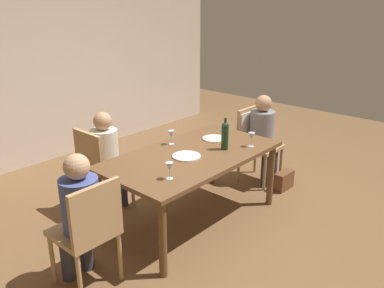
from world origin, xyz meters
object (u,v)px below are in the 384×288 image
(wine_glass_near_left, at_px, (171,135))
(handbag, at_px, (284,180))
(chair_left_end, at_px, (89,227))
(person_man_bearded, at_px, (79,210))
(dinner_plate_host, at_px, (214,139))
(person_man_guest, at_px, (264,133))
(chair_far_left, at_px, (99,165))
(chair_right_end, at_px, (253,134))
(wine_glass_near_right, at_px, (252,137))
(person_woman_host, at_px, (107,153))
(wine_bottle_tall_green, at_px, (225,135))
(wine_glass_centre, at_px, (169,167))
(dinner_plate_guest_left, at_px, (187,156))
(dining_table, at_px, (192,161))

(wine_glass_near_left, bearing_deg, handbag, -29.48)
(chair_left_end, bearing_deg, person_man_bearded, 90.00)
(chair_left_end, xyz_separation_m, dinner_plate_host, (1.76, 0.19, 0.22))
(chair_left_end, distance_m, person_man_bearded, 0.16)
(person_man_guest, distance_m, wine_glass_near_left, 1.29)
(chair_far_left, relative_size, wine_glass_near_left, 6.17)
(chair_far_left, relative_size, chair_right_end, 1.00)
(wine_glass_near_right, bearing_deg, person_woman_host, 128.15)
(wine_bottle_tall_green, distance_m, wine_glass_centre, 0.88)
(person_man_bearded, bearing_deg, dinner_plate_guest_left, -2.12)
(chair_right_end, bearing_deg, handbag, 90.00)
(person_woman_host, xyz_separation_m, wine_glass_near_right, (0.94, -1.19, 0.21))
(wine_bottle_tall_green, relative_size, dinner_plate_host, 1.27)
(person_woman_host, distance_m, handbag, 2.13)
(chair_left_end, bearing_deg, chair_far_left, 50.52)
(wine_glass_centre, bearing_deg, dinner_plate_host, 18.46)
(wine_bottle_tall_green, bearing_deg, wine_glass_near_left, 116.34)
(dinner_plate_host, bearing_deg, chair_far_left, 141.79)
(person_man_guest, distance_m, dinner_plate_host, 0.82)
(wine_bottle_tall_green, relative_size, wine_glass_near_left, 2.21)
(wine_glass_near_left, bearing_deg, person_man_guest, -16.68)
(chair_left_end, distance_m, dinner_plate_host, 1.79)
(chair_far_left, height_order, wine_glass_centre, chair_far_left)
(dinner_plate_host, bearing_deg, person_man_guest, -9.10)
(dinner_plate_guest_left, bearing_deg, dining_table, 10.30)
(wine_glass_near_left, bearing_deg, person_man_bearded, -166.78)
(wine_glass_centre, bearing_deg, wine_glass_near_right, -3.79)
(wine_glass_near_left, distance_m, dinner_plate_host, 0.50)
(dinner_plate_host, bearing_deg, person_man_bearded, -177.51)
(dining_table, height_order, wine_glass_near_left, wine_glass_near_left)
(dining_table, bearing_deg, handbag, -15.29)
(wine_glass_near_right, bearing_deg, person_man_guest, 22.18)
(chair_far_left, relative_size, wine_bottle_tall_green, 2.80)
(person_man_bearded, bearing_deg, chair_right_end, 2.19)
(dinner_plate_host, xyz_separation_m, dinner_plate_guest_left, (-0.58, -0.12, 0.00))
(chair_far_left, distance_m, wine_bottle_tall_green, 1.36)
(wine_glass_near_left, xyz_separation_m, wine_glass_near_right, (0.50, -0.66, 0.00))
(person_man_guest, relative_size, wine_glass_centre, 7.43)
(person_woman_host, bearing_deg, person_man_bearded, -46.87)
(chair_right_end, relative_size, handbag, 3.29)
(chair_left_end, xyz_separation_m, wine_glass_centre, (0.72, -0.16, 0.31))
(chair_left_end, relative_size, wine_glass_near_right, 6.17)
(dining_table, xyz_separation_m, chair_far_left, (-0.49, 0.87, -0.13))
(wine_glass_centre, bearing_deg, chair_far_left, 86.34)
(dining_table, distance_m, wine_bottle_tall_green, 0.42)
(wine_bottle_tall_green, height_order, dinner_plate_host, wine_bottle_tall_green)
(dining_table, bearing_deg, wine_glass_near_left, 80.13)
(dining_table, distance_m, dinner_plate_guest_left, 0.13)
(wine_bottle_tall_green, bearing_deg, person_man_guest, 8.20)
(dining_table, height_order, wine_glass_centre, wine_glass_centre)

